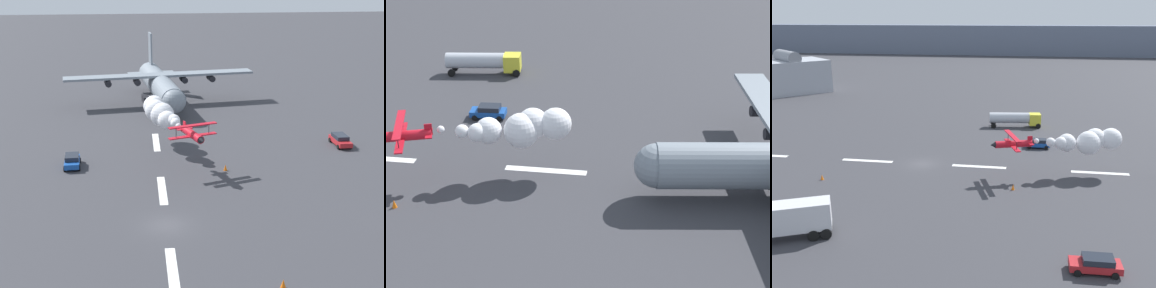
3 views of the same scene
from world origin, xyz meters
The scene contains 6 objects.
runway_stripe_5 centered at (25.89, 0.00, 0.01)m, with size 8.00×0.90×0.01m, color white.
runway_stripe_6 centered at (43.15, 0.00, 0.01)m, with size 8.00×0.90×0.01m, color white.
stunt_biplane_red centered at (23.57, -0.73, 4.82)m, with size 17.87×8.61×3.59m.
fuel_tanker_truck centered at (12.94, 24.36, 1.75)m, with size 10.25×3.89×2.90m.
airport_staff_sedan centered at (17.21, 10.82, 0.81)m, with size 4.15×2.23×1.52m.
traffic_cone_far centered at (13.99, -8.04, 0.38)m, with size 0.44×0.44×0.75m, color orange.
Camera 2 is at (35.62, -47.47, 28.72)m, focal length 54.22 mm.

